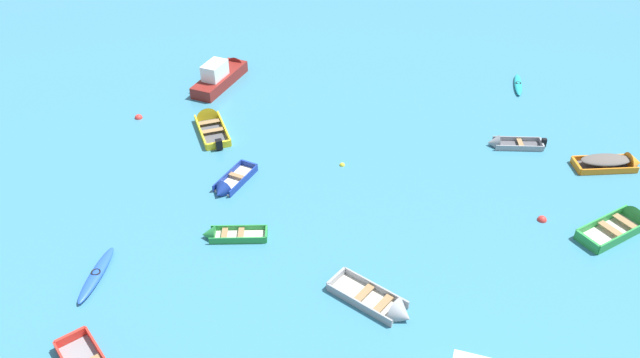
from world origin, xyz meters
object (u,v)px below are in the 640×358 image
Objects in this scene: rowboat_orange_midfield_right at (616,162)px; rowboat_yellow_far_left at (209,122)px; rowboat_deep_blue_cluster_inner at (228,186)px; mooring_buoy_trailing at (542,220)px; rowboat_green_back_row_left at (223,235)px; kayak_blue_far_right at (96,274)px; rowboat_grey_near_right at (505,144)px; kayak_turquoise_distant_center at (518,85)px; motor_launch_maroon_cluster_outer at (222,74)px; rowboat_grey_foreground_center at (387,308)px; mooring_buoy_between_boats_left at (139,118)px; rowboat_green_outer_right at (627,222)px; mooring_buoy_central at (342,165)px.

rowboat_orange_midfield_right is 23.02m from rowboat_yellow_far_left.
rowboat_deep_blue_cluster_inner is 7.16× the size of mooring_buoy_trailing.
mooring_buoy_trailing is at bearing 13.72° from rowboat_green_back_row_left.
rowboat_grey_near_right reaches higher than kayak_blue_far_right.
kayak_turquoise_distant_center is 28.81m from kayak_blue_far_right.
rowboat_deep_blue_cluster_inner is at bearing -72.72° from motor_launch_maroon_cluster_outer.
rowboat_grey_foreground_center is at bearing -56.43° from motor_launch_maroon_cluster_outer.
rowboat_deep_blue_cluster_inner is 9.54m from mooring_buoy_between_boats_left.
rowboat_orange_midfield_right is 0.67× the size of motor_launch_maroon_cluster_outer.
rowboat_green_back_row_left is 5.76m from kayak_blue_far_right.
rowboat_yellow_far_left is at bearing 165.21° from rowboat_green_outer_right.
rowboat_grey_near_right reaches higher than mooring_buoy_central.
motor_launch_maroon_cluster_outer is 6.56m from mooring_buoy_between_boats_left.
rowboat_grey_near_right is at bearing 36.34° from kayak_blue_far_right.
motor_launch_maroon_cluster_outer is at bearing 107.28° from rowboat_deep_blue_cluster_inner.
rowboat_orange_midfield_right is 8.39× the size of mooring_buoy_trailing.
rowboat_grey_foreground_center is 1.24× the size of rowboat_green_back_row_left.
mooring_buoy_between_boats_left is at bearing 164.94° from mooring_buoy_trailing.
kayak_blue_far_right reaches higher than kayak_turquoise_distant_center.
mooring_buoy_between_boats_left is (-23.18, -7.81, -0.14)m from kayak_turquoise_distant_center.
rowboat_green_back_row_left is 6.88× the size of mooring_buoy_trailing.
mooring_buoy_trailing is at bearing 44.88° from rowboat_grey_foreground_center.
rowboat_green_outer_right is at bearing -74.92° from kayak_turquoise_distant_center.
rowboat_green_outer_right is at bearing -12.61° from mooring_buoy_between_boats_left.
rowboat_green_back_row_left is at bearing -155.27° from rowboat_orange_midfield_right.
rowboat_orange_midfield_right is 5.86m from rowboat_grey_near_right.
rowboat_yellow_far_left is 1.05× the size of rowboat_green_outer_right.
rowboat_grey_foreground_center is 10.56m from mooring_buoy_central.
rowboat_grey_near_right is (17.27, 0.37, -0.04)m from rowboat_yellow_far_left.
kayak_blue_far_right is 7.43× the size of mooring_buoy_between_boats_left.
mooring_buoy_trailing is (19.26, -11.53, -0.58)m from motor_launch_maroon_cluster_outer.
rowboat_deep_blue_cluster_inner is at bearing 102.26° from rowboat_green_back_row_left.
rowboat_grey_foreground_center is 0.97× the size of rowboat_green_outer_right.
rowboat_grey_near_right is at bearing 23.89° from rowboat_deep_blue_cluster_inner.
mooring_buoy_trailing is at bearing -78.91° from rowboat_grey_near_right.
rowboat_green_back_row_left is at bearing 35.68° from kayak_blue_far_right.
rowboat_grey_foreground_center is 13.08× the size of mooring_buoy_central.
rowboat_yellow_far_left is 6.66m from rowboat_deep_blue_cluster_inner.
rowboat_deep_blue_cluster_inner is at bearing -138.70° from kayak_turquoise_distant_center.
kayak_turquoise_distant_center is at bearing 89.35° from mooring_buoy_trailing.
mooring_buoy_trailing is at bearing -30.92° from motor_launch_maroon_cluster_outer.
rowboat_yellow_far_left is 1.20× the size of kayak_blue_far_right.
motor_launch_maroon_cluster_outer reaches higher than rowboat_yellow_far_left.
kayak_turquoise_distant_center is 0.91× the size of rowboat_grey_near_right.
rowboat_yellow_far_left reaches higher than mooring_buoy_central.
rowboat_orange_midfield_right is 12.88× the size of mooring_buoy_central.
mooring_buoy_central is at bearing -13.43° from mooring_buoy_between_boats_left.
rowboat_orange_midfield_right is at bearing 49.76° from mooring_buoy_trailing.
motor_launch_maroon_cluster_outer is (-4.37, 15.17, 0.42)m from rowboat_green_back_row_left.
kayak_turquoise_distant_center is 24.46m from mooring_buoy_between_boats_left.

